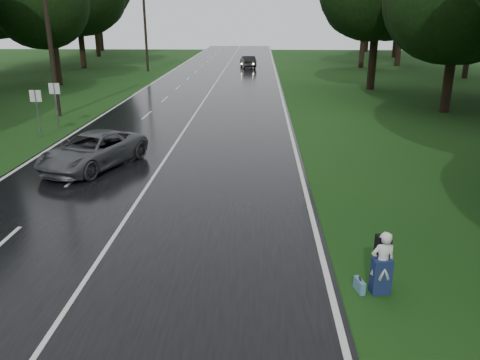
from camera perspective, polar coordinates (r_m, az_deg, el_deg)
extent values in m
plane|color=#183D12|center=(11.96, -18.54, -12.32)|extent=(160.00, 160.00, 0.00)
cube|color=black|center=(30.35, -5.51, 7.63)|extent=(12.00, 140.00, 0.04)
cube|color=silver|center=(30.35, -5.51, 7.68)|extent=(0.12, 140.00, 0.01)
imported|color=#4D4F52|center=(20.61, -17.16, 3.39)|extent=(4.04, 5.56, 1.40)
imported|color=black|center=(58.58, 0.95, 13.95)|extent=(2.12, 4.31, 1.36)
imported|color=silver|center=(11.35, 16.64, -9.45)|extent=(0.61, 0.45, 1.53)
cube|color=#16234B|center=(11.51, 16.48, -10.93)|extent=(0.47, 0.35, 0.86)
cube|color=black|center=(11.39, 16.71, -7.43)|extent=(0.37, 0.23, 0.49)
cube|color=teal|center=(11.57, 14.06, -12.11)|extent=(0.21, 0.44, 0.30)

